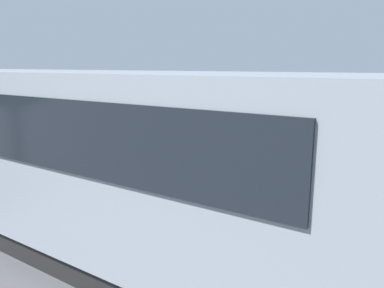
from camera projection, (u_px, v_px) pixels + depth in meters
name	position (u px, v px, depth m)	size (l,w,h in m)	color
ground_plane	(242.00, 182.00, 11.06)	(80.00, 80.00, 0.00)	#4C4C51
tour_bus	(86.00, 160.00, 6.91)	(10.57, 2.68, 3.25)	#8C939E
spectator_far_left	(230.00, 182.00, 7.84)	(0.58, 0.36, 1.66)	#473823
spectator_left	(187.00, 164.00, 8.80)	(0.57, 0.32, 1.82)	black
spectator_centre	(130.00, 161.00, 9.25)	(0.57, 0.38, 1.76)	#473823
spectator_right	(105.00, 152.00, 10.33)	(0.58, 0.37, 1.74)	black
parked_motorcycle_silver	(83.00, 177.00, 9.85)	(2.05, 0.58, 0.99)	black
stunt_motorcycle	(192.00, 140.00, 14.17)	(2.05, 0.59, 1.23)	black
traffic_cone	(268.00, 156.00, 12.85)	(0.34, 0.34, 0.63)	orange
bay_line_b	(309.00, 177.00, 11.51)	(0.26, 3.60, 0.01)	white
bay_line_c	(235.00, 165.00, 12.84)	(0.27, 3.91, 0.01)	white
bay_line_d	(176.00, 156.00, 14.18)	(0.27, 3.90, 0.01)	white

